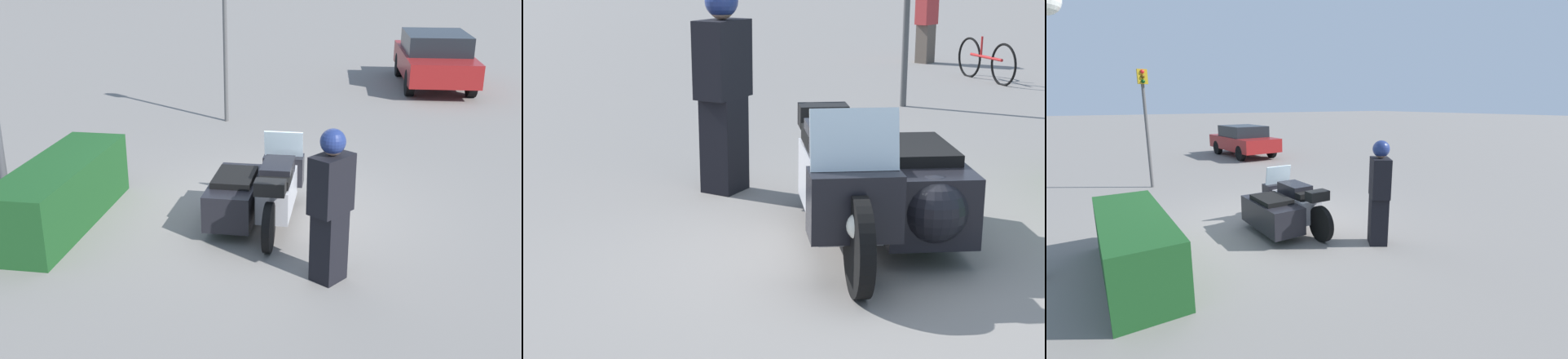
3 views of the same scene
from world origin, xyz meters
TOP-DOWN VIEW (x-y plane):
  - ground_plane at (0.00, 0.00)m, footprint 160.00×160.00m
  - police_motorcycle at (-0.41, 0.01)m, footprint 2.47×1.20m
  - officer_rider at (-1.97, -1.11)m, footprint 0.59×0.54m
  - pedestrian_bystander at (-10.75, 3.03)m, footprint 0.50×0.51m
  - bicycle_parked at (-8.30, 3.45)m, footprint 1.72×0.47m

SIDE VIEW (x-z plane):
  - ground_plane at x=0.00m, z-range 0.00..0.00m
  - bicycle_parked at x=-8.30m, z-range -0.04..0.73m
  - police_motorcycle at x=-0.41m, z-range -0.11..1.05m
  - pedestrian_bystander at x=-10.75m, z-range 0.00..1.58m
  - officer_rider at x=-1.97m, z-range 0.05..1.90m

